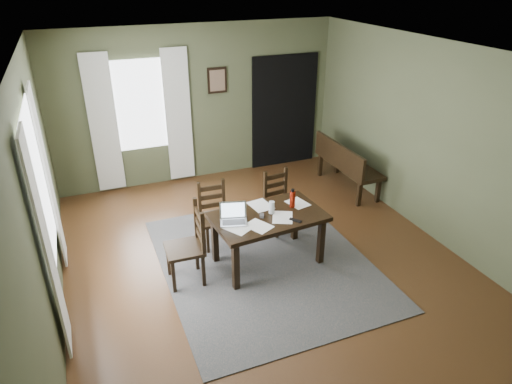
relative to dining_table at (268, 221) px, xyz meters
name	(u,v)px	position (x,y,z in m)	size (l,w,h in m)	color
ground	(264,262)	(-0.04, 0.01, -0.63)	(5.00, 6.00, 0.01)	#492C16
room_shell	(266,133)	(-0.04, 0.01, 1.18)	(5.02, 6.02, 2.71)	#4B5235
rug	(264,261)	(-0.04, 0.01, -0.62)	(2.60, 3.20, 0.01)	#424242
dining_table	(268,221)	(0.00, 0.00, 0.00)	(1.47, 0.95, 0.70)	black
chair_end	(189,246)	(-1.04, 0.00, -0.12)	(0.47, 0.47, 1.02)	black
chair_back_left	(215,215)	(-0.50, 0.69, -0.18)	(0.41, 0.42, 0.91)	black
chair_back_right	(280,202)	(0.49, 0.71, -0.18)	(0.44, 0.44, 0.91)	black
bench	(345,162)	(2.10, 1.54, -0.12)	(0.48, 1.50, 0.85)	black
laptop	(233,217)	(-0.46, 0.02, 0.15)	(0.39, 0.34, 0.23)	#B7B7BC
computer_mouse	(262,216)	(-0.09, -0.01, 0.10)	(0.05, 0.09, 0.03)	#3F3F42
tv_remote	(295,220)	(0.25, -0.26, 0.10)	(0.04, 0.16, 0.02)	black
drinking_glass	(272,208)	(0.06, 0.03, 0.17)	(0.07, 0.07, 0.16)	silver
water_bottle	(292,199)	(0.38, 0.08, 0.20)	(0.09, 0.09, 0.25)	#A11E0C
paper_a	(237,228)	(-0.47, -0.15, 0.09)	(0.24, 0.32, 0.00)	white
paper_b	(282,217)	(0.14, -0.13, 0.09)	(0.25, 0.32, 0.00)	white
paper_c	(261,205)	(0.01, 0.27, 0.09)	(0.25, 0.33, 0.00)	white
paper_d	(298,203)	(0.49, 0.14, 0.09)	(0.23, 0.29, 0.00)	white
paper_e	(259,226)	(-0.22, -0.21, 0.09)	(0.24, 0.31, 0.00)	white
window_left	(40,188)	(-2.51, 0.21, 0.82)	(0.01, 1.30, 1.70)	white
window_back	(140,105)	(-1.04, 2.98, 0.82)	(1.00, 0.01, 1.50)	white
curtain_left_near	(48,249)	(-2.48, -0.61, 0.57)	(0.03, 0.48, 2.30)	silver
curtain_left_far	(49,179)	(-2.48, 1.03, 0.57)	(0.03, 0.48, 2.30)	silver
curtain_back_left	(103,125)	(-1.66, 2.95, 0.57)	(0.44, 0.03, 2.30)	silver
curtain_back_right	(178,116)	(-0.42, 2.95, 0.57)	(0.44, 0.03, 2.30)	silver
framed_picture	(217,80)	(0.31, 2.97, 1.12)	(0.34, 0.03, 0.44)	black
doorway_back	(284,112)	(1.61, 2.98, 0.42)	(1.30, 0.03, 2.10)	black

